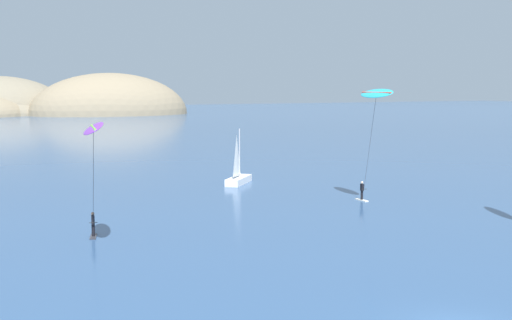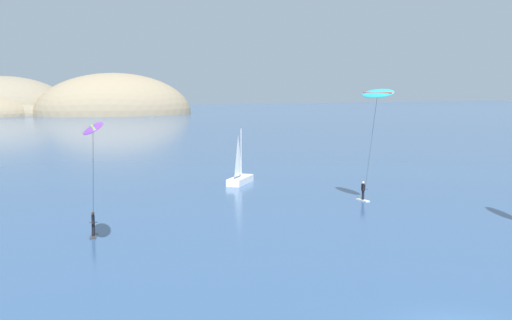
# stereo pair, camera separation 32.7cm
# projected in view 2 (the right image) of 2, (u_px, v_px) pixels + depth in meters

# --- Properties ---
(headland_island) EXTENTS (114.74, 54.47, 28.81)m
(headland_island) POSITION_uv_depth(u_px,v_px,m) (26.00, 115.00, 220.33)
(headland_island) COLOR #84755B
(headland_island) RESTS_ON ground
(sailboat_near) EXTENTS (4.71, 5.05, 5.70)m
(sailboat_near) POSITION_uv_depth(u_px,v_px,m) (241.00, 177.00, 66.63)
(sailboat_near) COLOR white
(sailboat_near) RESTS_ON ground
(kitesurfer_cyan) EXTENTS (1.72, 5.36, 9.92)m
(kitesurfer_cyan) POSITION_uv_depth(u_px,v_px,m) (376.00, 103.00, 53.84)
(kitesurfer_cyan) COLOR silver
(kitesurfer_cyan) RESTS_ON ground
(kitesurfer_purple) EXTENTS (1.90, 7.00, 7.99)m
(kitesurfer_purple) POSITION_uv_depth(u_px,v_px,m) (93.00, 139.00, 38.93)
(kitesurfer_purple) COLOR #2D2D33
(kitesurfer_purple) RESTS_ON ground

